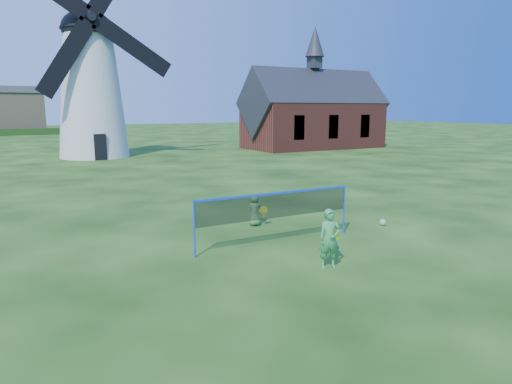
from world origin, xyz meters
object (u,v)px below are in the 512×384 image
at_px(chapel, 313,115).
at_px(player_boy, 255,210).
at_px(badminton_net, 276,206).
at_px(play_ball, 383,222).
at_px(windmill, 91,85).
at_px(player_girl, 330,239).

height_order(chapel, player_boy, chapel).
xyz_separation_m(chapel, player_boy, (-20.04, -24.88, -2.81)).
bearing_deg(badminton_net, play_ball, 1.86).
bearing_deg(badminton_net, chapel, 52.83).
xyz_separation_m(windmill, player_boy, (1.06, -25.91, -5.25)).
height_order(player_girl, player_boy, player_girl).
bearing_deg(player_boy, badminton_net, 85.05).
height_order(windmill, play_ball, windmill).
height_order(chapel, badminton_net, chapel).
bearing_deg(play_ball, chapel, 58.95).
bearing_deg(play_ball, badminton_net, -178.14).
relative_size(player_girl, play_ball, 6.77).
distance_m(chapel, player_boy, 32.07).
xyz_separation_m(player_girl, player_boy, (0.34, 4.53, -0.21)).
xyz_separation_m(badminton_net, player_boy, (0.50, 2.21, -0.60)).
height_order(player_boy, play_ball, player_boy).
relative_size(chapel, badminton_net, 2.78).
bearing_deg(badminton_net, player_girl, -85.96).
bearing_deg(player_boy, windmill, -79.90).
relative_size(player_girl, player_boy, 1.38).
relative_size(chapel, player_girl, 9.43).
bearing_deg(chapel, play_ball, -121.05).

